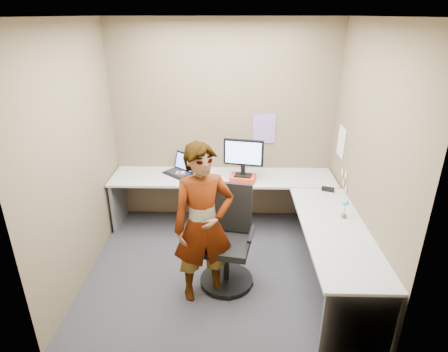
{
  "coord_description": "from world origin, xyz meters",
  "views": [
    {
      "loc": [
        0.13,
        -3.6,
        2.72
      ],
      "look_at": [
        0.04,
        0.25,
        1.05
      ],
      "focal_mm": 30.0,
      "sensor_mm": 36.0,
      "label": 1
    }
  ],
  "objects_px": {
    "office_chair": "(228,245)",
    "person": "(203,225)",
    "desk": "(258,207)",
    "monitor": "(243,155)"
  },
  "relations": [
    {
      "from": "desk",
      "to": "monitor",
      "type": "relative_size",
      "value": 5.86
    },
    {
      "from": "monitor",
      "to": "person",
      "type": "bearing_deg",
      "value": -96.76
    },
    {
      "from": "monitor",
      "to": "office_chair",
      "type": "height_order",
      "value": "monitor"
    },
    {
      "from": "desk",
      "to": "office_chair",
      "type": "height_order",
      "value": "office_chair"
    },
    {
      "from": "desk",
      "to": "office_chair",
      "type": "relative_size",
      "value": 2.74
    },
    {
      "from": "office_chair",
      "to": "person",
      "type": "bearing_deg",
      "value": -125.44
    },
    {
      "from": "desk",
      "to": "person",
      "type": "bearing_deg",
      "value": -125.07
    },
    {
      "from": "desk",
      "to": "person",
      "type": "xyz_separation_m",
      "value": [
        -0.59,
        -0.83,
        0.24
      ]
    },
    {
      "from": "monitor",
      "to": "office_chair",
      "type": "distance_m",
      "value": 1.27
    },
    {
      "from": "office_chair",
      "to": "person",
      "type": "xyz_separation_m",
      "value": [
        -0.24,
        -0.23,
        0.39
      ]
    }
  ]
}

